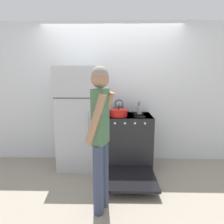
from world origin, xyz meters
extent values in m
plane|color=gray|center=(0.00, 0.00, 0.00)|extent=(14.00, 14.00, 0.00)
cube|color=silver|center=(0.00, 0.03, 1.27)|extent=(10.00, 0.06, 2.55)
cube|color=#B7BABF|center=(-0.57, -0.32, 0.87)|extent=(0.67, 0.65, 1.75)
cube|color=#2D2D2D|center=(-0.57, -0.65, 1.26)|extent=(0.66, 0.01, 0.01)
cylinder|color=#B2B5BA|center=(-0.36, -0.66, 0.77)|extent=(0.02, 0.02, 0.56)
cube|color=#232326|center=(0.30, -0.31, 0.46)|extent=(0.79, 0.61, 0.93)
cube|color=black|center=(0.30, -0.31, 0.92)|extent=(0.78, 0.60, 0.02)
cube|color=black|center=(0.30, -0.58, 0.45)|extent=(0.69, 0.05, 0.71)
cylinder|color=black|center=(0.12, -0.43, 0.93)|extent=(0.20, 0.20, 0.01)
cylinder|color=black|center=(0.48, -0.43, 0.93)|extent=(0.20, 0.20, 0.01)
cylinder|color=black|center=(0.12, -0.18, 0.93)|extent=(0.20, 0.20, 0.01)
cylinder|color=black|center=(0.48, -0.18, 0.93)|extent=(0.20, 0.20, 0.01)
cylinder|color=silver|center=(0.06, -0.62, 0.86)|extent=(0.04, 0.02, 0.04)
cylinder|color=silver|center=(0.22, -0.62, 0.86)|extent=(0.04, 0.02, 0.04)
cylinder|color=silver|center=(0.38, -0.62, 0.86)|extent=(0.04, 0.02, 0.04)
cylinder|color=silver|center=(0.54, -0.62, 0.86)|extent=(0.04, 0.02, 0.04)
cube|color=black|center=(0.30, -0.99, 0.12)|extent=(0.73, 0.75, 0.04)
cube|color=#99999E|center=(0.30, -0.38, 0.42)|extent=(0.65, 0.34, 0.01)
cylinder|color=red|center=(0.12, -0.43, 0.98)|extent=(0.29, 0.29, 0.10)
cylinder|color=red|center=(0.12, -0.43, 1.04)|extent=(0.31, 0.31, 0.02)
sphere|color=black|center=(0.12, -0.43, 1.06)|extent=(0.03, 0.03, 0.03)
cylinder|color=red|center=(-0.04, -0.43, 1.02)|extent=(0.03, 0.02, 0.02)
cylinder|color=red|center=(0.28, -0.43, 1.02)|extent=(0.03, 0.02, 0.02)
cylinder|color=black|center=(0.13, -0.18, 0.99)|extent=(0.20, 0.20, 0.11)
cone|color=black|center=(0.13, -0.18, 1.06)|extent=(0.19, 0.19, 0.03)
sphere|color=black|center=(0.13, -0.18, 1.08)|extent=(0.02, 0.02, 0.02)
cone|color=black|center=(0.23, -0.18, 1.00)|extent=(0.11, 0.03, 0.09)
torus|color=black|center=(0.13, -0.18, 1.11)|extent=(0.15, 0.01, 0.15)
cylinder|color=#B7BABF|center=(0.50, -0.18, 1.00)|extent=(0.09, 0.09, 0.14)
cylinder|color=#9E7547|center=(0.50, -0.16, 1.06)|extent=(0.03, 0.03, 0.20)
cylinder|color=#232326|center=(0.49, -0.19, 1.05)|extent=(0.04, 0.02, 0.19)
cylinder|color=#B2B5BA|center=(0.51, -0.16, 1.05)|extent=(0.01, 0.03, 0.19)
cylinder|color=#38425B|center=(-0.12, -1.60, 0.42)|extent=(0.12, 0.12, 0.83)
cylinder|color=#38425B|center=(-0.07, -1.44, 0.42)|extent=(0.12, 0.12, 0.83)
cube|color=#47704C|center=(-0.10, -1.52, 1.15)|extent=(0.20, 0.26, 0.63)
cylinder|color=#A87A5B|center=(-0.14, -1.65, 1.15)|extent=(0.26, 0.16, 0.55)
cylinder|color=#A87A5B|center=(-0.06, -1.40, 1.15)|extent=(0.26, 0.16, 0.55)
sphere|color=#A87A5B|center=(-0.10, -1.52, 1.57)|extent=(0.20, 0.20, 0.20)
sphere|color=gray|center=(-0.10, -1.52, 1.61)|extent=(0.19, 0.19, 0.19)
camera|label=1|loc=(0.08, -3.70, 1.60)|focal=32.00mm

